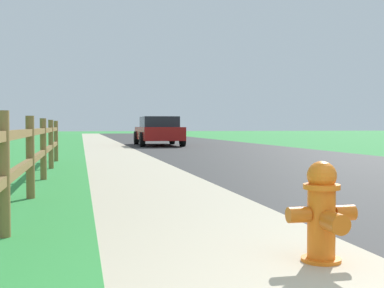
% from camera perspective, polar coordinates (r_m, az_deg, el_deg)
% --- Properties ---
extents(ground_plane, '(120.00, 120.00, 0.00)m').
position_cam_1_polar(ground_plane, '(26.54, -7.89, 0.01)').
color(ground_plane, green).
extents(road_asphalt, '(7.00, 66.00, 0.01)m').
position_cam_1_polar(road_asphalt, '(29.00, -1.30, 0.21)').
color(road_asphalt, '#2E2E2E').
rests_on(road_asphalt, ground).
extents(curb_concrete, '(6.00, 66.00, 0.01)m').
position_cam_1_polar(curb_concrete, '(28.46, -14.25, 0.11)').
color(curb_concrete, '#BCAF93').
rests_on(curb_concrete, ground).
extents(grass_verge, '(5.00, 66.00, 0.00)m').
position_cam_1_polar(grass_verge, '(28.55, -17.26, 0.09)').
color(grass_verge, green).
rests_on(grass_verge, ground).
extents(fire_hydrant, '(0.50, 0.42, 0.71)m').
position_cam_1_polar(fire_hydrant, '(3.66, 14.58, -7.48)').
color(fire_hydrant, orange).
rests_on(fire_hydrant, ground).
extents(rail_fence, '(0.11, 11.81, 1.09)m').
position_cam_1_polar(rail_fence, '(8.05, -17.10, -0.32)').
color(rail_fence, olive).
rests_on(rail_fence, ground).
extents(parked_suv_red, '(2.14, 4.95, 1.39)m').
position_cam_1_polar(parked_suv_red, '(24.33, -3.84, 1.51)').
color(parked_suv_red, maroon).
rests_on(parked_suv_red, ground).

